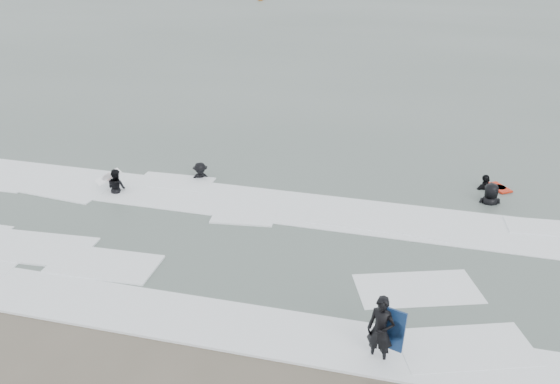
% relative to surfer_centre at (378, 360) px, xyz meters
% --- Properties ---
extents(ground, '(320.00, 320.00, 0.00)m').
position_rel_surfer_centre_xyz_m(ground, '(-3.86, 0.83, 0.00)').
color(ground, brown).
rests_on(ground, ground).
extents(sea, '(320.00, 320.00, 0.00)m').
position_rel_surfer_centre_xyz_m(sea, '(-3.86, 80.83, 0.06)').
color(sea, '#47544C').
rests_on(sea, ground).
extents(surfer_centre, '(0.70, 0.56, 1.68)m').
position_rel_surfer_centre_xyz_m(surfer_centre, '(0.00, 0.00, 0.00)').
color(surfer_centre, black).
rests_on(surfer_centre, ground).
extents(surfer_wading, '(0.87, 0.77, 1.51)m').
position_rel_surfer_centre_xyz_m(surfer_wading, '(-10.31, 6.47, 0.00)').
color(surfer_wading, black).
rests_on(surfer_wading, ground).
extents(surfer_breaker, '(1.17, 1.08, 1.58)m').
position_rel_surfer_centre_xyz_m(surfer_breaker, '(-7.80, 8.43, 0.00)').
color(surfer_breaker, black).
rests_on(surfer_breaker, ground).
extents(surfer_right_near, '(1.10, 0.90, 1.75)m').
position_rel_surfer_centre_xyz_m(surfer_right_near, '(2.92, 10.41, 0.00)').
color(surfer_right_near, black).
rests_on(surfer_right_near, ground).
extents(surfer_right_far, '(1.05, 0.78, 1.96)m').
position_rel_surfer_centre_xyz_m(surfer_right_far, '(2.99, 9.09, 0.00)').
color(surfer_right_far, black).
rests_on(surfer_right_far, ground).
extents(surf_foam, '(30.03, 9.06, 0.09)m').
position_rel_surfer_centre_xyz_m(surf_foam, '(-3.86, 4.53, 0.04)').
color(surf_foam, white).
rests_on(surf_foam, ground).
extents(bodyboards, '(15.10, 11.11, 1.25)m').
position_rel_surfer_centre_xyz_m(bodyboards, '(-2.37, 5.80, 0.50)').
color(bodyboards, '#11274F').
rests_on(bodyboards, ground).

